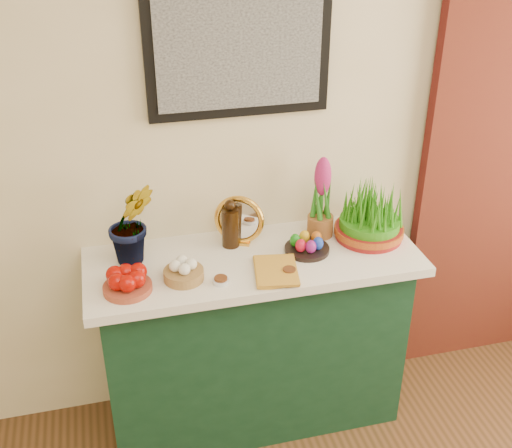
# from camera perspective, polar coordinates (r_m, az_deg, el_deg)

# --- Properties ---
(sideboard) EXTENTS (1.30, 0.45, 0.85)m
(sideboard) POSITION_cam_1_polar(r_m,az_deg,el_deg) (2.96, -0.24, -10.51)
(sideboard) COLOR #143922
(sideboard) RESTS_ON ground
(tablecloth) EXTENTS (1.40, 0.55, 0.04)m
(tablecloth) POSITION_cam_1_polar(r_m,az_deg,el_deg) (2.70, -0.26, -3.21)
(tablecloth) COLOR silver
(tablecloth) RESTS_ON sideboard
(hyacinth_green) EXTENTS (0.25, 0.22, 0.47)m
(hyacinth_green) POSITION_cam_1_polar(r_m,az_deg,el_deg) (2.59, -11.09, 1.21)
(hyacinth_green) COLOR #2A781C
(hyacinth_green) RESTS_ON tablecloth
(apple_bowl) EXTENTS (0.25, 0.25, 0.10)m
(apple_bowl) POSITION_cam_1_polar(r_m,az_deg,el_deg) (2.51, -11.40, -5.08)
(apple_bowl) COLOR #973F28
(apple_bowl) RESTS_ON tablecloth
(garlic_basket) EXTENTS (0.20, 0.20, 0.09)m
(garlic_basket) POSITION_cam_1_polar(r_m,az_deg,el_deg) (2.54, -6.46, -4.20)
(garlic_basket) COLOR olive
(garlic_basket) RESTS_ON tablecloth
(vinegar_cruet) EXTENTS (0.07, 0.07, 0.22)m
(vinegar_cruet) POSITION_cam_1_polar(r_m,az_deg,el_deg) (2.72, -2.29, -0.15)
(vinegar_cruet) COLOR black
(vinegar_cruet) RESTS_ON tablecloth
(mirror) EXTENTS (0.22, 0.13, 0.22)m
(mirror) POSITION_cam_1_polar(r_m,az_deg,el_deg) (2.74, -1.51, 0.31)
(mirror) COLOR gold
(mirror) RESTS_ON tablecloth
(book) EXTENTS (0.19, 0.25, 0.03)m
(book) POSITION_cam_1_polar(r_m,az_deg,el_deg) (2.56, -0.11, -4.23)
(book) COLOR gold
(book) RESTS_ON tablecloth
(spice_dish_left) EXTENTS (0.06, 0.06, 0.03)m
(spice_dish_left) POSITION_cam_1_polar(r_m,az_deg,el_deg) (2.52, -3.14, -5.03)
(spice_dish_left) COLOR silver
(spice_dish_left) RESTS_ON tablecloth
(spice_dish_right) EXTENTS (0.07, 0.07, 0.03)m
(spice_dish_right) POSITION_cam_1_polar(r_m,az_deg,el_deg) (2.57, 2.97, -4.27)
(spice_dish_right) COLOR silver
(spice_dish_right) RESTS_ON tablecloth
(egg_plate) EXTENTS (0.20, 0.20, 0.08)m
(egg_plate) POSITION_cam_1_polar(r_m,az_deg,el_deg) (2.72, 4.58, -1.90)
(egg_plate) COLOR black
(egg_plate) RESTS_ON tablecloth
(hyacinth_pink) EXTENTS (0.11, 0.11, 0.37)m
(hyacinth_pink) POSITION_cam_1_polar(r_m,az_deg,el_deg) (2.78, 5.83, 2.04)
(hyacinth_pink) COLOR #94592A
(hyacinth_pink) RESTS_ON tablecloth
(wheatgrass_sabzeh) EXTENTS (0.30, 0.30, 0.25)m
(wheatgrass_sabzeh) POSITION_cam_1_polar(r_m,az_deg,el_deg) (2.82, 10.12, 0.75)
(wheatgrass_sabzeh) COLOR maroon
(wheatgrass_sabzeh) RESTS_ON tablecloth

